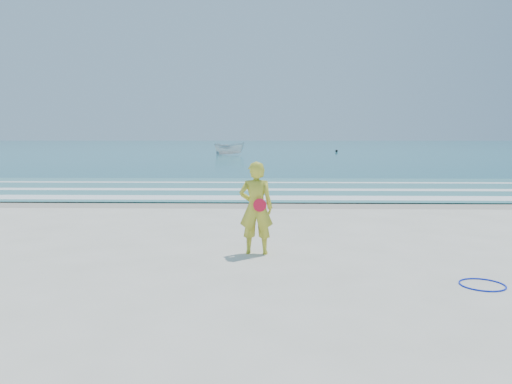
{
  "coord_description": "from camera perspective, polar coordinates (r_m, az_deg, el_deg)",
  "views": [
    {
      "loc": [
        0.48,
        -8.77,
        2.47
      ],
      "look_at": [
        0.18,
        4.0,
        1.0
      ],
      "focal_mm": 35.0,
      "sensor_mm": 36.0,
      "label": 1
    }
  ],
  "objects": [
    {
      "name": "shallow",
      "position": [
        22.91,
        0.14,
        0.48
      ],
      "size": [
        400.0,
        10.0,
        0.01
      ],
      "primitive_type": "cube",
      "color": "#59B7AD",
      "rests_on": "ocean"
    },
    {
      "name": "boat",
      "position": [
        60.74,
        -3.07,
        4.97
      ],
      "size": [
        4.15,
        2.47,
        1.51
      ],
      "primitive_type": "imported",
      "rotation": [
        0.0,
        0.0,
        1.29
      ],
      "color": "silver",
      "rests_on": "ocean"
    },
    {
      "name": "woman",
      "position": [
        10.32,
        0.01,
        -1.82
      ],
      "size": [
        0.73,
        0.5,
        1.93
      ],
      "color": "gold",
      "rests_on": "ground"
    },
    {
      "name": "foam_mid",
      "position": [
        22.11,
        0.1,
        0.28
      ],
      "size": [
        400.0,
        0.9,
        0.01
      ],
      "primitive_type": "cube",
      "color": "white",
      "rests_on": "shallow"
    },
    {
      "name": "ocean",
      "position": [
        113.8,
        1.12,
        5.32
      ],
      "size": [
        400.0,
        190.0,
        0.04
      ],
      "primitive_type": "cube",
      "color": "#19727F",
      "rests_on": "ground"
    },
    {
      "name": "buoy",
      "position": [
        70.69,
        9.19,
        4.65
      ],
      "size": [
        0.37,
        0.37,
        0.37
      ],
      "primitive_type": "sphere",
      "color": "black",
      "rests_on": "ocean"
    },
    {
      "name": "wet_sand",
      "position": [
        17.95,
        -0.19,
        -1.34
      ],
      "size": [
        400.0,
        2.4,
        0.0
      ],
      "primitive_type": "cube",
      "color": "#B2A893",
      "rests_on": "ground"
    },
    {
      "name": "foam_far",
      "position": [
        25.39,
        0.26,
        1.1
      ],
      "size": [
        400.0,
        0.6,
        0.01
      ],
      "primitive_type": "cube",
      "color": "white",
      "rests_on": "shallow"
    },
    {
      "name": "foam_near",
      "position": [
        19.23,
        -0.09,
        -0.66
      ],
      "size": [
        400.0,
        1.4,
        0.01
      ],
      "primitive_type": "cube",
      "color": "white",
      "rests_on": "shallow"
    },
    {
      "name": "hoop",
      "position": [
        9.14,
        24.45,
        -9.62
      ],
      "size": [
        0.96,
        0.96,
        0.03
      ],
      "primitive_type": "torus",
      "rotation": [
        0.0,
        0.0,
        -0.38
      ],
      "color": "#0B20C6",
      "rests_on": "ground"
    },
    {
      "name": "ground",
      "position": [
        9.13,
        -1.74,
        -9.14
      ],
      "size": [
        400.0,
        400.0,
        0.0
      ],
      "primitive_type": "plane",
      "color": "silver",
      "rests_on": "ground"
    }
  ]
}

